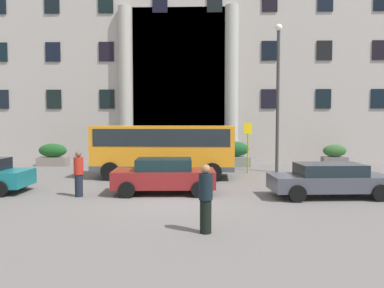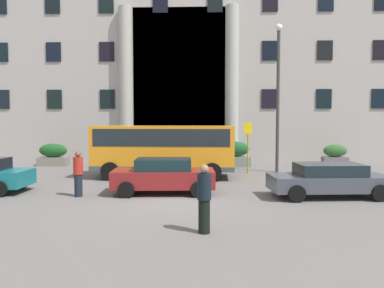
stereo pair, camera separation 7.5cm
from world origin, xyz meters
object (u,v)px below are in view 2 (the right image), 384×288
at_px(scooter_by_planter, 136,175).
at_px(parked_sedan_far, 164,175).
at_px(hedge_planter_entrance_left, 144,155).
at_px(parked_sedan_second, 329,180).
at_px(lamppost_plaza_centre, 278,87).
at_px(bus_stop_sign, 248,142).
at_px(hedge_planter_entrance_right, 53,155).
at_px(hedge_planter_far_east, 234,154).
at_px(pedestrian_man_crossing, 204,198).
at_px(pedestrian_woman_with_bag, 78,174).
at_px(orange_minibus, 164,146).
at_px(hedge_planter_far_west, 335,156).

bearing_deg(scooter_by_planter, parked_sedan_far, -35.16).
height_order(hedge_planter_entrance_left, parked_sedan_second, hedge_planter_entrance_left).
height_order(parked_sedan_far, lamppost_plaza_centre, lamppost_plaza_centre).
xyz_separation_m(bus_stop_sign, hedge_planter_entrance_right, (-12.07, 3.13, -1.03)).
xyz_separation_m(hedge_planter_far_east, pedestrian_man_crossing, (-1.83, -14.39, 0.14)).
bearing_deg(hedge_planter_entrance_left, parked_sedan_second, -49.58).
xyz_separation_m(bus_stop_sign, parked_sedan_second, (2.34, -6.51, -1.04)).
xyz_separation_m(pedestrian_woman_with_bag, pedestrian_man_crossing, (4.81, -4.62, 0.02)).
bearing_deg(hedge_planter_entrance_right, scooter_by_planter, -47.80).
xyz_separation_m(orange_minibus, bus_stop_sign, (4.43, 1.66, 0.13)).
bearing_deg(hedge_planter_far_east, scooter_by_planter, -124.14).
height_order(scooter_by_planter, pedestrian_man_crossing, pedestrian_man_crossing).
bearing_deg(pedestrian_man_crossing, hedge_planter_entrance_left, -7.81).
relative_size(hedge_planter_entrance_right, pedestrian_man_crossing, 1.05).
height_order(parked_sedan_far, parked_sedan_second, parked_sedan_far).
distance_m(bus_stop_sign, hedge_planter_entrance_right, 12.51).
bearing_deg(bus_stop_sign, hedge_planter_entrance_left, 150.05).
height_order(scooter_by_planter, pedestrian_woman_with_bag, pedestrian_woman_with_bag).
xyz_separation_m(hedge_planter_far_east, scooter_by_planter, (-4.90, -7.23, -0.31)).
height_order(orange_minibus, hedge_planter_entrance_left, orange_minibus).
xyz_separation_m(parked_sedan_far, parked_sedan_second, (6.35, -0.53, -0.05)).
distance_m(hedge_planter_far_west, pedestrian_man_crossing, 17.22).
height_order(orange_minibus, hedge_planter_far_west, orange_minibus).
distance_m(hedge_planter_entrance_left, hedge_planter_far_east, 5.76).
relative_size(orange_minibus, hedge_planter_far_east, 3.42).
xyz_separation_m(hedge_planter_entrance_right, parked_sedan_second, (14.41, -9.64, -0.01)).
bearing_deg(hedge_planter_far_east, bus_stop_sign, -79.77).
xyz_separation_m(parked_sedan_far, pedestrian_man_crossing, (1.62, -5.35, 0.18)).
relative_size(parked_sedan_far, scooter_by_planter, 2.12).
bearing_deg(orange_minibus, hedge_planter_far_east, 52.49).
relative_size(bus_stop_sign, hedge_planter_entrance_left, 1.76).
bearing_deg(lamppost_plaza_centre, scooter_by_planter, -146.52).
relative_size(hedge_planter_entrance_left, parked_sedan_far, 0.39).
bearing_deg(pedestrian_man_crossing, parked_sedan_far, -5.58).
xyz_separation_m(hedge_planter_entrance_left, scooter_by_planter, (0.83, -7.79, -0.19)).
bearing_deg(hedge_planter_far_east, parked_sedan_far, -110.89).
height_order(orange_minibus, hedge_planter_far_east, orange_minibus).
bearing_deg(bus_stop_sign, hedge_planter_entrance_right, 165.46).
bearing_deg(hedge_planter_far_east, orange_minibus, -129.35).
height_order(hedge_planter_far_east, lamppost_plaza_centre, lamppost_plaza_centre).
bearing_deg(orange_minibus, hedge_planter_entrance_left, 111.23).
bearing_deg(bus_stop_sign, orange_minibus, -159.47).
xyz_separation_m(hedge_planter_entrance_left, hedge_planter_far_east, (5.74, -0.56, 0.12)).
distance_m(orange_minibus, hedge_planter_far_west, 11.76).
xyz_separation_m(orange_minibus, hedge_planter_far_east, (3.88, 4.73, -0.82)).
height_order(bus_stop_sign, scooter_by_planter, bus_stop_sign).
height_order(bus_stop_sign, hedge_planter_entrance_right, bus_stop_sign).
height_order(parked_sedan_second, scooter_by_planter, parked_sedan_second).
bearing_deg(hedge_planter_entrance_right, pedestrian_man_crossing, -56.16).
xyz_separation_m(hedge_planter_entrance_right, parked_sedan_far, (8.07, -9.11, 0.04)).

